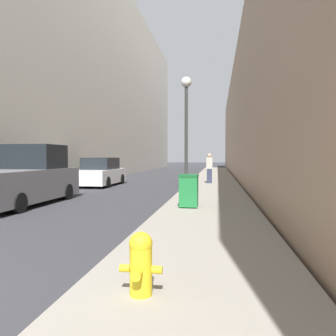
{
  "coord_description": "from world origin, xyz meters",
  "views": [
    {
      "loc": [
        4.98,
        -2.14,
        1.75
      ],
      "look_at": [
        1.69,
        19.61,
        1.0
      ],
      "focal_mm": 35.0,
      "sensor_mm": 36.0,
      "label": 1
    }
  ],
  "objects_px": {
    "trash_bin": "(189,190)",
    "pickup_truck": "(24,179)",
    "pedestrian_on_sidewalk": "(209,168)",
    "parked_sedan_near": "(101,173)",
    "fire_hydrant": "(141,262)",
    "lamppost": "(186,116)"
  },
  "relations": [
    {
      "from": "fire_hydrant",
      "to": "trash_bin",
      "type": "xyz_separation_m",
      "value": [
        -0.02,
        6.73,
        0.15
      ]
    },
    {
      "from": "pickup_truck",
      "to": "pedestrian_on_sidewalk",
      "type": "distance_m",
      "value": 11.09
    },
    {
      "from": "pickup_truck",
      "to": "parked_sedan_near",
      "type": "relative_size",
      "value": 1.16
    },
    {
      "from": "parked_sedan_near",
      "to": "pickup_truck",
      "type": "bearing_deg",
      "value": -90.45
    },
    {
      "from": "fire_hydrant",
      "to": "lamppost",
      "type": "height_order",
      "value": "lamppost"
    },
    {
      "from": "trash_bin",
      "to": "pickup_truck",
      "type": "xyz_separation_m",
      "value": [
        -6.16,
        0.73,
        0.24
      ]
    },
    {
      "from": "pickup_truck",
      "to": "pedestrian_on_sidewalk",
      "type": "height_order",
      "value": "pickup_truck"
    },
    {
      "from": "lamppost",
      "to": "parked_sedan_near",
      "type": "distance_m",
      "value": 7.42
    },
    {
      "from": "trash_bin",
      "to": "fire_hydrant",
      "type": "bearing_deg",
      "value": -89.79
    },
    {
      "from": "lamppost",
      "to": "pedestrian_on_sidewalk",
      "type": "distance_m",
      "value": 5.73
    },
    {
      "from": "lamppost",
      "to": "pickup_truck",
      "type": "distance_m",
      "value": 7.35
    },
    {
      "from": "lamppost",
      "to": "pedestrian_on_sidewalk",
      "type": "height_order",
      "value": "lamppost"
    },
    {
      "from": "parked_sedan_near",
      "to": "pedestrian_on_sidewalk",
      "type": "height_order",
      "value": "pedestrian_on_sidewalk"
    },
    {
      "from": "trash_bin",
      "to": "pedestrian_on_sidewalk",
      "type": "xyz_separation_m",
      "value": [
        0.42,
        9.66,
        0.37
      ]
    },
    {
      "from": "fire_hydrant",
      "to": "parked_sedan_near",
      "type": "xyz_separation_m",
      "value": [
        -6.13,
        15.34,
        0.24
      ]
    },
    {
      "from": "fire_hydrant",
      "to": "lamppost",
      "type": "relative_size",
      "value": 0.14
    },
    {
      "from": "fire_hydrant",
      "to": "parked_sedan_near",
      "type": "distance_m",
      "value": 16.52
    },
    {
      "from": "trash_bin",
      "to": "lamppost",
      "type": "bearing_deg",
      "value": 96.5
    },
    {
      "from": "pickup_truck",
      "to": "pedestrian_on_sidewalk",
      "type": "bearing_deg",
      "value": 53.58
    },
    {
      "from": "parked_sedan_near",
      "to": "fire_hydrant",
      "type": "bearing_deg",
      "value": -68.22
    },
    {
      "from": "fire_hydrant",
      "to": "lamppost",
      "type": "bearing_deg",
      "value": 92.78
    },
    {
      "from": "fire_hydrant",
      "to": "trash_bin",
      "type": "relative_size",
      "value": 0.7
    }
  ]
}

